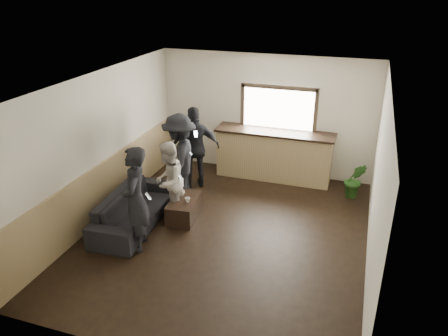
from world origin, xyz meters
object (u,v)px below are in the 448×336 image
(coffee_table, at_px, (184,208))
(person_d, at_px, (195,148))
(cup_a, at_px, (182,193))
(bar_counter, at_px, (274,152))
(potted_plant, at_px, (355,180))
(sofa, at_px, (134,208))
(person_c, at_px, (180,159))
(person_a, at_px, (136,200))
(cup_b, at_px, (188,200))
(person_b, at_px, (168,181))

(coffee_table, bearing_deg, person_d, 102.33)
(cup_a, xyz_separation_m, person_d, (-0.19, 1.23, 0.47))
(bar_counter, height_order, potted_plant, bar_counter)
(coffee_table, xyz_separation_m, cup_a, (-0.11, 0.17, 0.25))
(bar_counter, distance_m, cup_a, 2.62)
(sofa, height_order, person_c, person_c)
(cup_a, height_order, person_c, person_c)
(person_c, relative_size, person_d, 1.02)
(coffee_table, relative_size, person_d, 0.49)
(person_a, bearing_deg, coffee_table, 145.10)
(bar_counter, distance_m, potted_plant, 1.92)
(bar_counter, height_order, person_d, bar_counter)
(person_c, bearing_deg, sofa, -32.04)
(person_c, bearing_deg, bar_counter, 125.95)
(sofa, distance_m, person_d, 2.05)
(person_c, bearing_deg, person_d, 165.46)
(cup_b, distance_m, potted_plant, 3.61)
(cup_b, distance_m, person_b, 0.51)
(cup_b, distance_m, person_a, 1.29)
(bar_counter, xyz_separation_m, cup_b, (-1.13, -2.47, -0.20))
(potted_plant, bearing_deg, person_a, -137.75)
(person_b, bearing_deg, cup_a, 138.49)
(bar_counter, xyz_separation_m, person_a, (-1.59, -3.57, 0.29))
(cup_b, relative_size, person_c, 0.05)
(sofa, xyz_separation_m, person_b, (0.53, 0.44, 0.45))
(person_a, relative_size, person_d, 1.02)
(person_a, distance_m, person_c, 1.86)
(sofa, distance_m, potted_plant, 4.61)
(cup_a, bearing_deg, potted_plant, 28.98)
(cup_a, relative_size, cup_b, 1.23)
(cup_a, bearing_deg, person_a, -99.66)
(person_a, xyz_separation_m, person_b, (0.07, 1.12, -0.16))
(coffee_table, distance_m, person_b, 0.64)
(coffee_table, xyz_separation_m, potted_plant, (3.10, 1.95, 0.20))
(cup_b, distance_m, person_c, 1.02)
(sofa, xyz_separation_m, coffee_table, (0.80, 0.50, -0.12))
(bar_counter, distance_m, coffee_table, 2.73)
(potted_plant, bearing_deg, sofa, -147.88)
(potted_plant, relative_size, person_b, 0.51)
(sofa, relative_size, potted_plant, 2.78)
(bar_counter, relative_size, person_b, 1.74)
(person_c, distance_m, person_d, 0.73)
(sofa, height_order, coffee_table, sofa)
(bar_counter, distance_m, person_d, 1.87)
(bar_counter, bearing_deg, person_a, -114.05)
(cup_b, xyz_separation_m, person_d, (-0.42, 1.48, 0.47))
(bar_counter, bearing_deg, sofa, -125.33)
(cup_a, height_order, cup_b, cup_a)
(bar_counter, xyz_separation_m, potted_plant, (1.85, -0.44, -0.24))
(sofa, xyz_separation_m, cup_b, (0.92, 0.42, 0.12))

